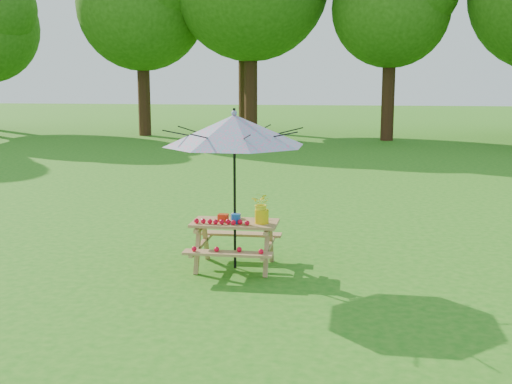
# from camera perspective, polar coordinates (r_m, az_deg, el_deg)

# --- Properties ---
(picnic_table) EXTENTS (1.20, 1.32, 0.67)m
(picnic_table) POSITION_cam_1_polar(r_m,az_deg,el_deg) (9.07, -1.88, -4.77)
(picnic_table) COLOR #A06A48
(picnic_table) RESTS_ON ground
(patio_umbrella) EXTENTS (2.57, 2.57, 2.25)m
(patio_umbrella) POSITION_cam_1_polar(r_m,az_deg,el_deg) (8.80, -1.94, 5.50)
(patio_umbrella) COLOR black
(patio_umbrella) RESTS_ON ground
(produce_bins) EXTENTS (0.34, 0.43, 0.13)m
(produce_bins) POSITION_cam_1_polar(r_m,az_deg,el_deg) (9.00, -2.18, -2.30)
(produce_bins) COLOR red
(produce_bins) RESTS_ON picnic_table
(tomatoes_row) EXTENTS (0.77, 0.13, 0.07)m
(tomatoes_row) POSITION_cam_1_polar(r_m,az_deg,el_deg) (8.84, -3.06, -2.65)
(tomatoes_row) COLOR red
(tomatoes_row) RESTS_ON picnic_table
(flower_bucket) EXTENTS (0.32, 0.30, 0.43)m
(flower_bucket) POSITION_cam_1_polar(r_m,az_deg,el_deg) (8.84, 0.51, -1.37)
(flower_bucket) COLOR yellow
(flower_bucket) RESTS_ON picnic_table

